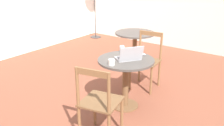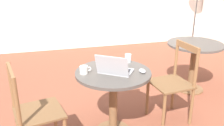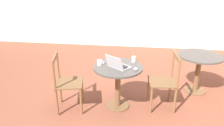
{
  "view_description": "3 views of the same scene",
  "coord_description": "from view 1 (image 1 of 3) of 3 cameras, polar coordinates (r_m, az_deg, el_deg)",
  "views": [
    {
      "loc": [
        -2.63,
        -1.75,
        1.85
      ],
      "look_at": [
        0.16,
        0.3,
        0.55
      ],
      "focal_mm": 40.0,
      "sensor_mm": 36.0,
      "label": 1
    },
    {
      "loc": [
        -0.58,
        -2.26,
        1.68
      ],
      "look_at": [
        0.1,
        0.25,
        0.7
      ],
      "focal_mm": 40.0,
      "sensor_mm": 36.0,
      "label": 2
    },
    {
      "loc": [
        0.36,
        -3.11,
        2.04
      ],
      "look_at": [
        -0.1,
        0.32,
        0.63
      ],
      "focal_mm": 35.0,
      "sensor_mm": 36.0,
      "label": 3
    }
  ],
  "objects": [
    {
      "name": "drinking_glass",
      "position": [
        3.65,
        2.3,
        3.23
      ],
      "size": [
        0.07,
        0.07,
        0.09
      ],
      "color": "silver",
      "rests_on": "cafe_table_near"
    },
    {
      "name": "mouse",
      "position": [
        3.54,
        6.96,
        2.01
      ],
      "size": [
        0.06,
        0.1,
        0.03
      ],
      "color": "#B7B7BC",
      "rests_on": "cafe_table_near"
    },
    {
      "name": "ground_plane",
      "position": [
        3.66,
        2.29,
        -9.84
      ],
      "size": [
        16.0,
        16.0,
        0.0
      ],
      "primitive_type": "plane",
      "color": "brown"
    },
    {
      "name": "mug",
      "position": [
        3.14,
        -0.1,
        0.21
      ],
      "size": [
        0.11,
        0.08,
        0.08
      ],
      "color": "silver",
      "rests_on": "cafe_table_near"
    },
    {
      "name": "chair_near_left",
      "position": [
        2.8,
        -2.94,
        -9.18
      ],
      "size": [
        0.49,
        0.49,
        0.92
      ],
      "color": "brown",
      "rests_on": "ground_plane"
    },
    {
      "name": "cafe_table_near",
      "position": [
        3.43,
        3.16,
        -1.69
      ],
      "size": [
        0.77,
        0.77,
        0.72
      ],
      "color": "brown",
      "rests_on": "ground_plane"
    },
    {
      "name": "laptop",
      "position": [
        3.33,
        3.91,
        1.46
      ],
      "size": [
        0.41,
        0.4,
        0.21
      ],
      "color": "#B7B7BC",
      "rests_on": "cafe_table_near"
    },
    {
      "name": "chair_near_right",
      "position": [
        4.09,
        7.88,
        0.55
      ],
      "size": [
        0.46,
        0.46,
        0.92
      ],
      "color": "brown",
      "rests_on": "ground_plane"
    },
    {
      "name": "cafe_table_mid",
      "position": [
        4.89,
        5.23,
        5.11
      ],
      "size": [
        0.77,
        0.77,
        0.72
      ],
      "color": "brown",
      "rests_on": "ground_plane"
    }
  ]
}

